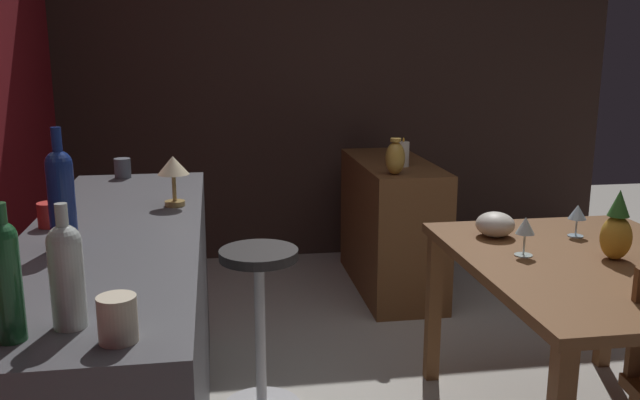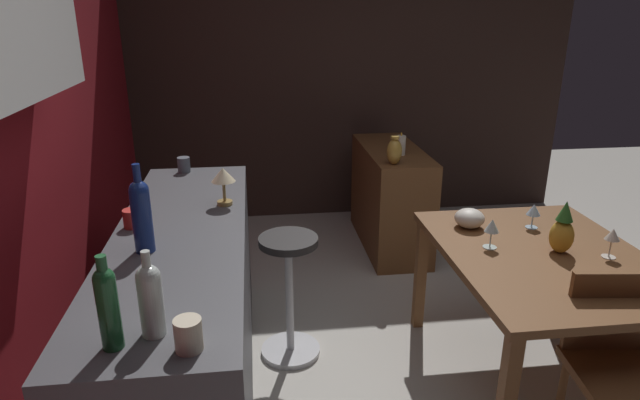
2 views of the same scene
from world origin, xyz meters
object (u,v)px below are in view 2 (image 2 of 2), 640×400
at_px(bar_stool, 289,293).
at_px(vase_brass, 394,151).
at_px(wine_glass_center, 613,236).
at_px(wine_glass_left, 492,227).
at_px(cup_red, 132,218).
at_px(chair_near_window, 619,365).
at_px(pillar_candle_tall, 401,145).
at_px(sideboard_cabinet, 390,198).
at_px(fruit_bowl, 469,218).
at_px(wine_bottle_cobalt, 141,213).
at_px(cup_cream, 188,334).
at_px(counter_lamp, 223,178).
at_px(wine_bottle_green, 108,304).
at_px(wine_glass_right, 534,211).
at_px(dining_table, 544,269).
at_px(pineapple_centerpiece, 562,231).
at_px(wine_bottle_clear, 150,297).

xyz_separation_m(bar_stool, vase_brass, (0.97, -0.82, 0.53)).
height_order(wine_glass_center, vase_brass, vase_brass).
relative_size(wine_glass_left, cup_red, 1.28).
height_order(chair_near_window, pillar_candle_tall, pillar_candle_tall).
bearing_deg(sideboard_cabinet, bar_stool, 146.59).
xyz_separation_m(wine_glass_left, wine_glass_center, (-0.18, -0.52, 0.00)).
xyz_separation_m(fruit_bowl, wine_bottle_cobalt, (-0.44, 1.62, 0.28)).
height_order(wine_bottle_cobalt, cup_cream, wine_bottle_cobalt).
bearing_deg(counter_lamp, wine_bottle_cobalt, 149.60).
distance_m(wine_bottle_green, cup_red, 0.99).
distance_m(chair_near_window, pillar_candle_tall, 2.22).
height_order(sideboard_cabinet, bar_stool, sideboard_cabinet).
height_order(wine_glass_right, wine_bottle_green, wine_bottle_green).
bearing_deg(fruit_bowl, wine_glass_right, -98.81).
bearing_deg(cup_red, counter_lamp, -58.69).
relative_size(bar_stool, pillar_candle_tall, 4.20).
xyz_separation_m(wine_glass_left, wine_glass_right, (0.22, -0.33, -0.01)).
xyz_separation_m(bar_stool, cup_red, (-0.19, 0.74, 0.56)).
bearing_deg(sideboard_cabinet, cup_cream, 153.33).
xyz_separation_m(cup_cream, cup_red, (1.01, 0.36, -0.01)).
xyz_separation_m(chair_near_window, cup_red, (0.75, 2.03, 0.46)).
bearing_deg(cup_red, wine_bottle_cobalt, -159.38).
bearing_deg(sideboard_cabinet, dining_table, -170.20).
height_order(dining_table, fruit_bowl, fruit_bowl).
xyz_separation_m(chair_near_window, wine_glass_right, (0.86, -0.03, 0.35)).
xyz_separation_m(bar_stool, wine_bottle_green, (-1.16, 0.61, 0.66)).
bearing_deg(dining_table, pillar_candle_tall, 10.51).
distance_m(dining_table, pineapple_centerpiece, 0.21).
bearing_deg(wine_glass_left, cup_red, 86.58).
relative_size(dining_table, wine_bottle_green, 4.07).
height_order(wine_bottle_green, counter_lamp, wine_bottle_green).
relative_size(chair_near_window, cup_red, 7.16).
xyz_separation_m(wine_bottle_green, counter_lamp, (1.22, -0.29, -0.00)).
xyz_separation_m(bar_stool, wine_bottle_cobalt, (-0.46, 0.64, 0.69)).
height_order(wine_glass_center, wine_bottle_clear, wine_bottle_clear).
relative_size(wine_glass_left, pineapple_centerpiece, 0.57).
distance_m(dining_table, sideboard_cabinet, 1.84).
height_order(bar_stool, wine_bottle_green, wine_bottle_green).
xyz_separation_m(cup_cream, pillar_candle_tall, (2.42, -1.32, -0.06)).
relative_size(wine_glass_right, pineapple_centerpiece, 0.51).
relative_size(fruit_bowl, cup_red, 1.36).
bearing_deg(counter_lamp, wine_bottle_green, 166.79).
bearing_deg(wine_glass_center, bar_stool, 72.82).
xyz_separation_m(sideboard_cabinet, cup_cream, (-2.60, 1.31, 0.54)).
height_order(wine_glass_right, counter_lamp, counter_lamp).
bearing_deg(wine_glass_right, cup_red, 93.12).
bearing_deg(cup_cream, bar_stool, -17.63).
distance_m(chair_near_window, counter_lamp, 1.98).
distance_m(chair_near_window, fruit_bowl, 1.01).
xyz_separation_m(wine_bottle_cobalt, wine_bottle_green, (-0.69, -0.02, -0.02)).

